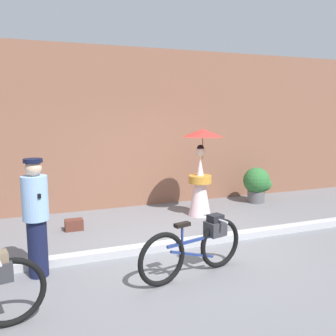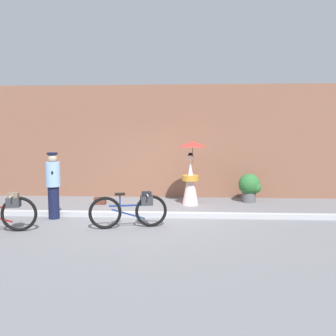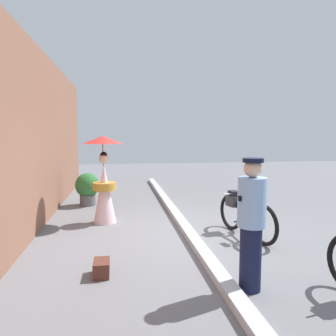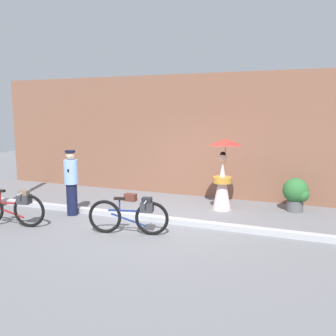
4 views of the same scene
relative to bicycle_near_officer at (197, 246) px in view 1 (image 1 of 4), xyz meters
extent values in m
plane|color=slate|center=(0.20, 1.02, -0.41)|extent=(30.00, 30.00, 0.00)
cube|color=brown|center=(0.20, 4.03, 1.41)|extent=(14.00, 0.40, 3.64)
cube|color=#B2B2B7|center=(0.20, 1.02, -0.35)|extent=(14.00, 0.20, 0.12)
torus|color=black|center=(0.42, 0.10, -0.06)|extent=(0.71, 0.24, 0.71)
torus|color=black|center=(-0.56, -0.14, -0.06)|extent=(0.71, 0.24, 0.71)
cube|color=navy|center=(-0.07, -0.02, 0.08)|extent=(0.83, 0.24, 0.04)
cube|color=navy|center=(-0.07, -0.02, -0.11)|extent=(0.72, 0.21, 0.27)
cylinder|color=navy|center=(-0.24, -0.06, 0.20)|extent=(0.03, 0.03, 0.29)
cube|color=black|center=(-0.24, -0.06, 0.34)|extent=(0.24, 0.14, 0.05)
cylinder|color=silver|center=(0.32, 0.08, 0.32)|extent=(0.14, 0.47, 0.03)
cube|color=#333338|center=(0.32, 0.08, 0.18)|extent=(0.31, 0.28, 0.20)
cube|color=black|center=(0.32, 0.08, 0.31)|extent=(0.23, 0.20, 0.14)
torus|color=black|center=(-2.33, -0.41, -0.04)|extent=(0.74, 0.22, 0.74)
cylinder|color=#141938|center=(-2.02, 0.73, -0.02)|extent=(0.26, 0.26, 0.79)
cylinder|color=#8CB2E0|center=(-2.02, 0.73, 0.67)|extent=(0.34, 0.34, 0.59)
sphere|color=#D8B293|center=(-2.02, 0.73, 1.08)|extent=(0.21, 0.21, 0.21)
cylinder|color=black|center=(-2.02, 0.73, 1.17)|extent=(0.25, 0.25, 0.05)
cube|color=black|center=(-2.02, 0.73, 0.73)|extent=(0.15, 0.38, 0.06)
cone|color=silver|center=(1.31, 2.60, 0.22)|extent=(0.48, 0.48, 1.27)
cylinder|color=#C1842D|center=(1.31, 2.60, 0.38)|extent=(0.49, 0.49, 0.16)
sphere|color=beige|center=(1.31, 2.60, 0.96)|extent=(0.20, 0.20, 0.20)
sphere|color=black|center=(1.31, 2.60, 1.03)|extent=(0.15, 0.15, 0.15)
cylinder|color=olive|center=(1.36, 2.62, 1.08)|extent=(0.02, 0.02, 0.55)
cone|color=red|center=(1.36, 2.62, 1.36)|extent=(0.83, 0.83, 0.16)
cylinder|color=#59595B|center=(3.09, 3.12, -0.27)|extent=(0.41, 0.41, 0.29)
sphere|color=#2D6B33|center=(3.09, 3.12, 0.13)|extent=(0.64, 0.64, 0.64)
sphere|color=#2D6B33|center=(3.25, 3.03, 0.05)|extent=(0.35, 0.35, 0.35)
cube|color=#592D23|center=(-1.35, 2.54, -0.31)|extent=(0.33, 0.21, 0.21)
cube|color=#47241C|center=(-1.35, 2.47, -0.26)|extent=(0.28, 0.07, 0.07)
camera|label=1|loc=(-2.06, -4.28, 1.81)|focal=39.02mm
camera|label=2|loc=(1.20, -7.40, 1.60)|focal=37.09mm
camera|label=3|loc=(-5.57, 2.28, 1.47)|focal=34.36mm
camera|label=4|loc=(3.39, -6.48, 2.12)|focal=38.65mm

